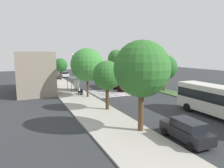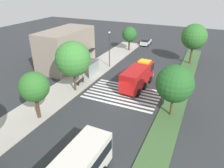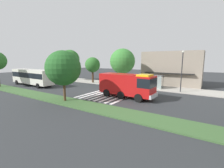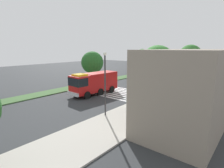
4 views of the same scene
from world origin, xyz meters
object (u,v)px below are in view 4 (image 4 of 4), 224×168
(sidewalk_tree_far_west, at_px, (190,56))
(median_tree_far_west, at_px, (142,55))
(fire_truck, at_px, (93,82))
(parked_car_west, at_px, (196,71))
(parked_car_mid, at_px, (183,75))
(street_lamp, at_px, (105,79))
(transit_bus, at_px, (151,69))
(bus_stop_shelter, at_px, (138,92))
(median_tree_west, at_px, (92,63))
(bench_near_shelter, at_px, (152,96))
(sidewalk_tree_center, at_px, (158,63))
(sidewalk_tree_west, at_px, (177,65))

(sidewalk_tree_far_west, distance_m, median_tree_far_west, 15.27)
(fire_truck, relative_size, sidewalk_tree_far_west, 1.08)
(parked_car_west, xyz_separation_m, parked_car_mid, (10.94, 0.00, 0.02))
(parked_car_west, relative_size, street_lamp, 0.70)
(transit_bus, bearing_deg, bus_stop_shelter, -154.86)
(sidewalk_tree_far_west, distance_m, median_tree_west, 20.82)
(transit_bus, xyz_separation_m, bus_stop_shelter, (22.83, 10.24, -0.15))
(parked_car_west, height_order, parked_car_mid, parked_car_mid)
(bus_stop_shelter, distance_m, median_tree_far_west, 30.61)
(parked_car_west, xyz_separation_m, median_tree_far_west, (9.35, -12.31, 4.34))
(bus_stop_shelter, distance_m, median_tree_west, 16.72)
(fire_truck, relative_size, bench_near_shelter, 5.30)
(bus_stop_shelter, xyz_separation_m, bench_near_shelter, (-4.00, -0.01, -1.30))
(median_tree_far_west, bearing_deg, parked_car_mid, 82.62)
(street_lamp, bearing_deg, parked_car_west, -177.48)
(parked_car_mid, relative_size, street_lamp, 0.67)
(parked_car_mid, xyz_separation_m, sidewalk_tree_center, (18.61, 2.20, 4.25))
(sidewalk_tree_center, relative_size, median_tree_far_west, 1.10)
(parked_car_mid, height_order, street_lamp, street_lamp)
(fire_truck, xyz_separation_m, transit_bus, (-22.04, -1.53, 0.06))
(parked_car_west, height_order, transit_bus, transit_bus)
(sidewalk_tree_west, height_order, median_tree_west, median_tree_west)
(bus_stop_shelter, bearing_deg, sidewalk_tree_center, -175.18)
(bus_stop_shelter, relative_size, bench_near_shelter, 2.19)
(parked_car_west, distance_m, transit_bus, 15.03)
(median_tree_west, bearing_deg, median_tree_far_west, 180.00)
(fire_truck, height_order, parked_car_west, fire_truck)
(parked_car_mid, distance_m, median_tree_west, 22.10)
(parked_car_west, distance_m, street_lamp, 41.04)
(bus_stop_shelter, bearing_deg, bench_near_shelter, -179.89)
(parked_car_mid, distance_m, sidewalk_tree_far_west, 6.03)
(sidewalk_tree_far_west, bearing_deg, bench_near_shelter, 1.68)
(fire_truck, distance_m, median_tree_far_west, 26.63)
(transit_bus, height_order, sidewalk_tree_center, sidewalk_tree_center)
(sidewalk_tree_center, xyz_separation_m, median_tree_far_west, (-20.21, -14.51, 0.07))
(parked_car_west, bearing_deg, fire_truck, -9.95)
(parked_car_mid, height_order, median_tree_far_west, median_tree_far_west)
(transit_bus, bearing_deg, street_lamp, -160.56)
(fire_truck, xyz_separation_m, bus_stop_shelter, (0.79, 8.71, -0.09))
(fire_truck, xyz_separation_m, median_tree_far_west, (-25.66, -6.33, 3.26))
(bench_near_shelter, bearing_deg, parked_car_west, -175.11)
(bus_stop_shelter, bearing_deg, sidewalk_tree_far_west, -178.61)
(bench_near_shelter, distance_m, sidewalk_tree_far_west, 18.42)
(parked_car_mid, distance_m, street_lamp, 30.16)
(sidewalk_tree_west, bearing_deg, fire_truck, -31.40)
(sidewalk_tree_center, bearing_deg, median_tree_west, -92.38)
(sidewalk_tree_center, bearing_deg, street_lamp, -2.02)
(median_tree_west, bearing_deg, fire_truck, 46.28)
(parked_car_mid, height_order, transit_bus, transit_bus)
(fire_truck, bearing_deg, sidewalk_tree_far_west, 162.04)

